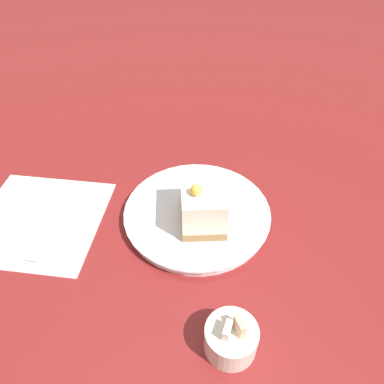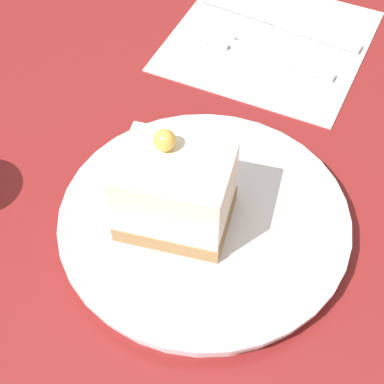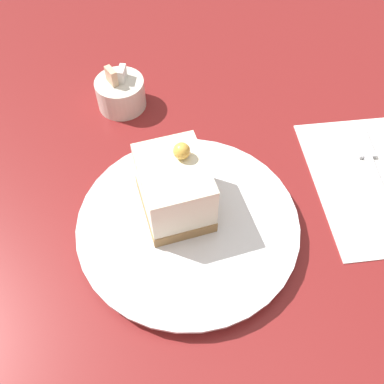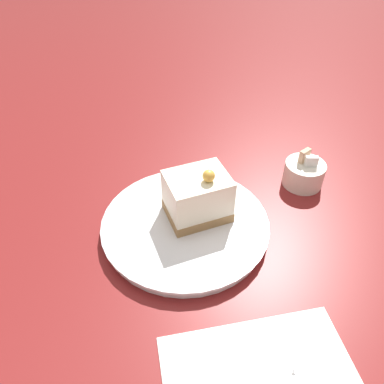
{
  "view_description": "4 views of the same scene",
  "coord_description": "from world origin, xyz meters",
  "views": [
    {
      "loc": [
        0.0,
        0.46,
        0.47
      ],
      "look_at": [
        -0.02,
        0.02,
        0.05
      ],
      "focal_mm": 35.0,
      "sensor_mm": 36.0,
      "label": 1
    },
    {
      "loc": [
        -0.34,
        -0.03,
        0.44
      ],
      "look_at": [
        -0.03,
        0.05,
        0.05
      ],
      "focal_mm": 60.0,
      "sensor_mm": 36.0,
      "label": 2
    },
    {
      "loc": [
        -0.1,
        -0.2,
        0.41
      ],
      "look_at": [
        -0.03,
        0.04,
        0.07
      ],
      "focal_mm": 40.0,
      "sensor_mm": 36.0,
      "label": 3
    },
    {
      "loc": [
        0.32,
        -0.1,
        0.41
      ],
      "look_at": [
        -0.04,
        0.05,
        0.07
      ],
      "focal_mm": 35.0,
      "sensor_mm": 36.0,
      "label": 4
    }
  ],
  "objects": [
    {
      "name": "cake_slice",
      "position": [
        -0.04,
        0.06,
        0.05
      ],
      "size": [
        0.07,
        0.09,
        0.09
      ],
      "rotation": [
        0.0,
        0.0,
        -0.01
      ],
      "color": "#9E7547",
      "rests_on": "plate"
    },
    {
      "name": "knife",
      "position": [
        0.26,
        0.0,
        0.01
      ],
      "size": [
        0.06,
        0.19,
        0.0
      ],
      "rotation": [
        0.0,
        0.0,
        -0.25
      ],
      "color": "#B2B2B7",
      "rests_on": "napkin"
    },
    {
      "name": "ground_plane",
      "position": [
        0.0,
        0.0,
        0.0
      ],
      "size": [
        4.0,
        4.0,
        0.0
      ],
      "primitive_type": "plane",
      "color": "maroon"
    },
    {
      "name": "fork",
      "position": [
        0.21,
        0.05,
        0.01
      ],
      "size": [
        0.06,
        0.17,
        0.0
      ],
      "rotation": [
        0.0,
        0.0,
        -0.25
      ],
      "color": "#B2B2B7",
      "rests_on": "napkin"
    },
    {
      "name": "plate",
      "position": [
        -0.03,
        0.03,
        0.01
      ],
      "size": [
        0.24,
        0.24,
        0.02
      ],
      "color": "white",
      "rests_on": "ground_plane"
    },
    {
      "name": "napkin",
      "position": [
        0.23,
        0.03,
        0.0
      ],
      "size": [
        0.24,
        0.24,
        0.0
      ],
      "rotation": [
        0.0,
        0.0,
        -0.18
      ],
      "color": "white",
      "rests_on": "ground_plane"
    },
    {
      "name": "sugar_bowl",
      "position": [
        -0.06,
        0.26,
        0.02
      ],
      "size": [
        0.07,
        0.07,
        0.06
      ],
      "color": "silver",
      "rests_on": "ground_plane"
    }
  ]
}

